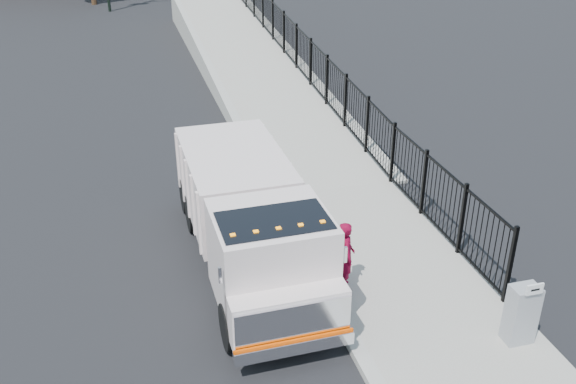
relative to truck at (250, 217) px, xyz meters
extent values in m
plane|color=black|center=(1.35, -0.80, -1.40)|extent=(120.00, 120.00, 0.00)
cube|color=#9E998E|center=(3.27, -2.80, -1.34)|extent=(3.55, 12.00, 0.12)
cube|color=#ADAAA3|center=(1.35, -2.80, -1.32)|extent=(0.30, 12.00, 0.16)
cube|color=#9E998E|center=(3.47, 15.20, -1.40)|extent=(3.95, 24.06, 3.19)
cube|color=black|center=(4.90, 11.20, -0.50)|extent=(0.10, 28.00, 1.80)
cube|color=black|center=(-0.01, 0.37, -0.87)|extent=(1.05, 6.52, 0.21)
cube|color=white|center=(0.03, -1.84, 0.08)|extent=(2.28, 2.14, 1.91)
cube|color=white|center=(0.05, -3.03, -0.39)|extent=(2.26, 0.70, 0.96)
cube|color=silver|center=(0.05, -3.39, -0.39)|extent=(2.20, 0.11, 0.81)
cube|color=silver|center=(0.05, -3.46, -0.87)|extent=(2.30, 0.21, 0.27)
cube|color=#EA4600|center=(0.05, -3.46, -0.73)|extent=(2.30, 0.08, 0.06)
cube|color=black|center=(0.03, -2.07, 0.66)|extent=(2.12, 1.28, 0.81)
cube|color=white|center=(-0.02, 1.61, 0.08)|extent=(2.36, 4.05, 1.63)
cube|color=silver|center=(-1.15, -2.81, 0.51)|extent=(0.06, 0.06, 0.33)
cube|color=silver|center=(1.24, -2.77, 0.51)|extent=(0.06, 0.06, 0.33)
cube|color=orange|center=(-0.83, -2.42, 1.06)|extent=(0.10, 0.08, 0.06)
cube|color=orange|center=(-0.39, -2.42, 1.06)|extent=(0.10, 0.08, 0.06)
cube|color=orange|center=(0.04, -2.41, 1.06)|extent=(0.10, 0.08, 0.06)
cube|color=orange|center=(0.47, -2.40, 1.06)|extent=(0.10, 0.08, 0.06)
cube|color=orange|center=(0.90, -2.40, 1.06)|extent=(0.10, 0.08, 0.06)
cylinder|color=black|center=(-0.97, -2.52, -0.92)|extent=(0.32, 0.96, 0.96)
cylinder|color=black|center=(1.04, -2.49, -0.92)|extent=(0.32, 0.96, 0.96)
cylinder|color=black|center=(-1.04, 2.17, -0.92)|extent=(0.32, 0.96, 0.96)
cylinder|color=black|center=(0.97, 2.20, -0.92)|extent=(0.32, 0.96, 0.96)
cylinder|color=black|center=(-1.05, 3.22, -0.92)|extent=(0.32, 0.96, 0.96)
cylinder|color=black|center=(0.96, 3.25, -0.92)|extent=(0.32, 0.96, 0.96)
imported|color=maroon|center=(1.80, -1.38, -0.47)|extent=(0.48, 0.64, 1.61)
cube|color=gray|center=(4.45, -3.96, -0.65)|extent=(0.55, 0.40, 1.25)
cube|color=white|center=(4.45, -4.18, 0.08)|extent=(0.35, 0.04, 0.22)
ellipsoid|color=silver|center=(2.25, 0.10, -1.23)|extent=(0.40, 0.40, 0.10)
camera|label=1|loc=(-2.52, -12.29, 7.09)|focal=40.00mm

